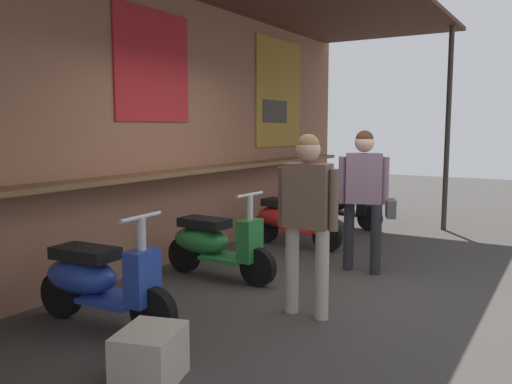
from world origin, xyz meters
The scene contains 9 objects.
ground_plane centered at (0.00, 0.00, 0.00)m, with size 27.55×27.55×0.00m, color #383533.
market_stall_facade centered at (0.01, 1.81, 1.88)m, with size 9.84×2.75×3.30m.
scooter_blue centered at (-1.68, 1.08, 0.39)m, with size 0.49×1.40×0.97m.
scooter_green centered at (-0.03, 1.08, 0.39)m, with size 0.46×1.40×0.97m.
scooter_red centered at (1.78, 1.08, 0.39)m, with size 0.48×1.40×0.97m.
scooter_black centered at (3.48, 1.08, 0.39)m, with size 0.48×1.40×0.97m.
shopper_with_handbag centered at (1.05, -0.25, 0.97)m, with size 0.44×0.63×1.61m.
shopper_browsing centered at (-0.57, -0.31, 0.97)m, with size 0.22×0.55×1.59m.
merchandise_crate centered at (-2.21, 0.02, 0.18)m, with size 0.46×0.37×0.35m, color #B2A899.
Camera 1 is at (-4.64, -2.25, 1.64)m, focal length 37.13 mm.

